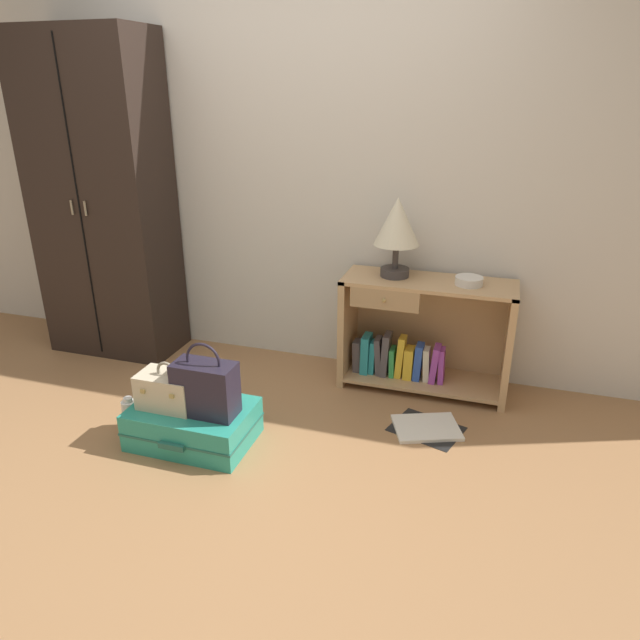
{
  "coord_description": "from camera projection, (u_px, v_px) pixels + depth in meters",
  "views": [
    {
      "loc": [
        1.19,
        -2.01,
        1.76
      ],
      "look_at": [
        0.3,
        0.81,
        0.55
      ],
      "focal_mm": 32.58,
      "sensor_mm": 36.0,
      "label": 1
    }
  ],
  "objects": [
    {
      "name": "ground_plane",
      "position": [
        209.0,
        480.0,
        2.77
      ],
      "size": [
        9.0,
        9.0,
        0.0
      ],
      "primitive_type": "plane",
      "color": "#9E7047"
    },
    {
      "name": "back_wall",
      "position": [
        307.0,
        163.0,
        3.6
      ],
      "size": [
        6.4,
        0.1,
        2.6
      ],
      "primitive_type": "cube",
      "color": "beige",
      "rests_on": "ground_plane"
    },
    {
      "name": "bookshelf",
      "position": [
        419.0,
        336.0,
        3.53
      ],
      "size": [
        1.01,
        0.38,
        0.7
      ],
      "color": "tan",
      "rests_on": "ground_plane"
    },
    {
      "name": "bottle",
      "position": [
        130.0,
        414.0,
        3.16
      ],
      "size": [
        0.08,
        0.08,
        0.19
      ],
      "color": "white",
      "rests_on": "ground_plane"
    },
    {
      "name": "suitcase_large",
      "position": [
        193.0,
        424.0,
        3.04
      ],
      "size": [
        0.63,
        0.44,
        0.2
      ],
      "color": "teal",
      "rests_on": "ground_plane"
    },
    {
      "name": "table_lamp",
      "position": [
        397.0,
        225.0,
        3.33
      ],
      "size": [
        0.27,
        0.27,
        0.47
      ],
      "color": "#3D3838",
      "rests_on": "bookshelf"
    },
    {
      "name": "train_case",
      "position": [
        168.0,
        390.0,
        2.98
      ],
      "size": [
        0.3,
        0.2,
        0.25
      ],
      "color": "beige",
      "rests_on": "suitcase_large"
    },
    {
      "name": "handbag",
      "position": [
        205.0,
        388.0,
        2.9
      ],
      "size": [
        0.31,
        0.16,
        0.39
      ],
      "color": "#231E2D",
      "rests_on": "suitcase_large"
    },
    {
      "name": "wardrobe",
      "position": [
        103.0,
        201.0,
        3.81
      ],
      "size": [
        0.86,
        0.47,
        2.08
      ],
      "color": "black",
      "rests_on": "ground_plane"
    },
    {
      "name": "bowl",
      "position": [
        469.0,
        281.0,
        3.29
      ],
      "size": [
        0.16,
        0.16,
        0.05
      ],
      "primitive_type": "cylinder",
      "color": "silver",
      "rests_on": "bookshelf"
    },
    {
      "name": "open_book_on_floor",
      "position": [
        426.0,
        428.0,
        3.18
      ],
      "size": [
        0.43,
        0.38,
        0.02
      ],
      "color": "white",
      "rests_on": "ground_plane"
    }
  ]
}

